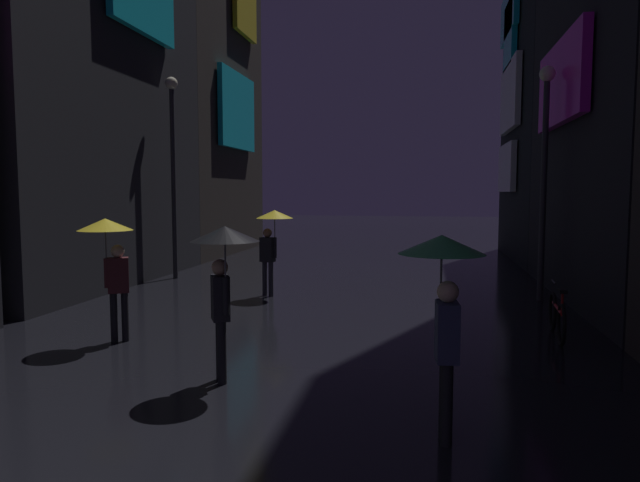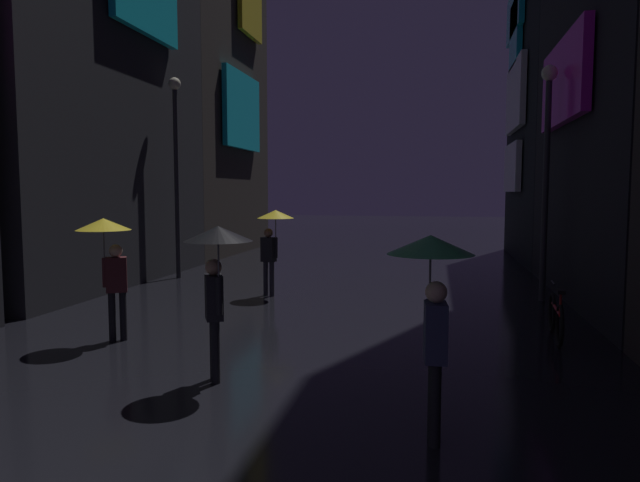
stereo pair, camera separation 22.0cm
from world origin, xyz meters
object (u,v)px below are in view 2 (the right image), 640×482
object	(u,v)px
pedestrian_far_right_yellow	(273,228)
pedestrian_midstreet_left_green	(432,279)
streetlamp_right_far	(547,155)
streetlamp_left_far	(176,155)
bicycle_parked_at_storefront	(556,317)
pedestrian_near_crossing_black	(217,260)
pedestrian_foreground_left_yellow	(108,245)

from	to	relation	value
pedestrian_far_right_yellow	pedestrian_midstreet_left_green	world-z (taller)	same
streetlamp_right_far	streetlamp_left_far	world-z (taller)	streetlamp_left_far
pedestrian_far_right_yellow	pedestrian_midstreet_left_green	distance (m)	8.44
streetlamp_left_far	streetlamp_right_far	bearing A→B (deg)	-9.27
bicycle_parked_at_storefront	streetlamp_left_far	world-z (taller)	streetlamp_left_far
pedestrian_near_crossing_black	streetlamp_right_far	xyz separation A→B (m)	(5.28, 7.04, 1.74)
pedestrian_foreground_left_yellow	streetlamp_right_far	distance (m)	9.72
pedestrian_midstreet_left_green	streetlamp_left_far	size ratio (longest dim) A/B	0.36
pedestrian_near_crossing_black	bicycle_parked_at_storefront	world-z (taller)	pedestrian_near_crossing_black
pedestrian_foreground_left_yellow	streetlamp_left_far	xyz separation A→B (m)	(-2.10, 7.02, 1.97)
streetlamp_right_far	streetlamp_left_far	xyz separation A→B (m)	(-10.00, 1.63, 0.23)
pedestrian_midstreet_left_green	streetlamp_left_far	world-z (taller)	streetlamp_left_far
streetlamp_left_far	pedestrian_far_right_yellow	bearing A→B (deg)	-32.49
pedestrian_foreground_left_yellow	bicycle_parked_at_storefront	size ratio (longest dim) A/B	1.17
pedestrian_far_right_yellow	pedestrian_midstreet_left_green	bearing A→B (deg)	-62.65
bicycle_parked_at_storefront	pedestrian_near_crossing_black	bearing A→B (deg)	-145.38
pedestrian_midstreet_left_green	streetlamp_right_far	size ratio (longest dim) A/B	0.39
pedestrian_foreground_left_yellow	streetlamp_right_far	size ratio (longest dim) A/B	0.39
pedestrian_near_crossing_black	pedestrian_foreground_left_yellow	world-z (taller)	same
pedestrian_midstreet_left_green	bicycle_parked_at_storefront	size ratio (longest dim) A/B	1.17
pedestrian_midstreet_left_green	bicycle_parked_at_storefront	xyz separation A→B (m)	(2.10, 4.50, -1.28)
pedestrian_near_crossing_black	pedestrian_far_right_yellow	distance (m)	6.45
streetlamp_right_far	pedestrian_near_crossing_black	bearing A→B (deg)	-126.89
pedestrian_foreground_left_yellow	pedestrian_midstreet_left_green	distance (m)	6.08
pedestrian_foreground_left_yellow	pedestrian_midstreet_left_green	xyz separation A→B (m)	(5.41, -2.79, 0.00)
bicycle_parked_at_storefront	streetlamp_left_far	bearing A→B (deg)	151.09
bicycle_parked_at_storefront	streetlamp_right_far	xyz separation A→B (m)	(0.40, 3.67, 3.02)
pedestrian_far_right_yellow	pedestrian_foreground_left_yellow	distance (m)	4.95
pedestrian_midstreet_left_green	streetlamp_right_far	world-z (taller)	streetlamp_right_far
pedestrian_far_right_yellow	pedestrian_near_crossing_black	bearing A→B (deg)	-80.30
pedestrian_foreground_left_yellow	streetlamp_left_far	bearing A→B (deg)	106.63
pedestrian_foreground_left_yellow	bicycle_parked_at_storefront	world-z (taller)	pedestrian_foreground_left_yellow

